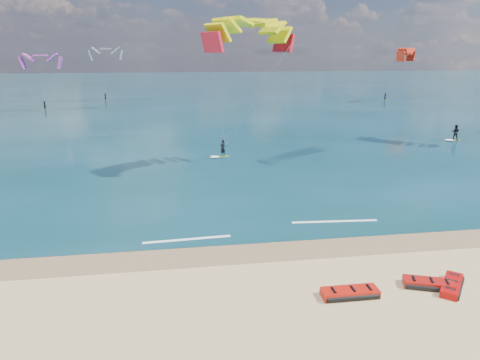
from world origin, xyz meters
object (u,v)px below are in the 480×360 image
object	(u,v)px
packed_kite_left	(350,296)
packed_kite_right	(451,288)
packed_kite_mid	(428,287)
kitesurfer_main	(236,85)

from	to	relation	value
packed_kite_left	packed_kite_right	xyz separation A→B (m)	(4.63, -0.05, 0.00)
packed_kite_left	packed_kite_mid	world-z (taller)	packed_kite_left
packed_kite_mid	packed_kite_right	xyz separation A→B (m)	(0.93, -0.25, 0.00)
packed_kite_left	packed_kite_mid	distance (m)	3.70
packed_kite_right	kitesurfer_main	size ratio (longest dim) A/B	0.17
packed_kite_left	packed_kite_mid	bearing A→B (deg)	3.46
packed_kite_mid	packed_kite_right	distance (m)	0.97
packed_kite_right	kitesurfer_main	distance (m)	24.29
packed_kite_mid	kitesurfer_main	world-z (taller)	kitesurfer_main
packed_kite_left	packed_kite_right	size ratio (longest dim) A/B	1.13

